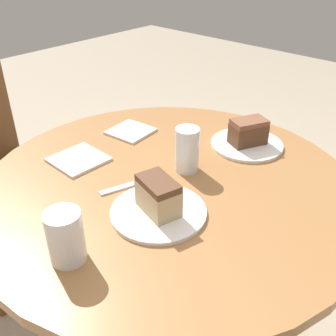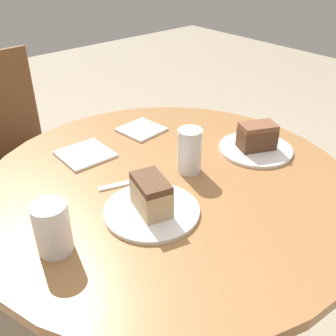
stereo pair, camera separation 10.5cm
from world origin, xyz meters
name	(u,v)px [view 1 (the left image)]	position (x,y,z in m)	size (l,w,h in m)	color
table	(168,232)	(0.00, 0.00, 0.57)	(1.02, 1.02, 0.76)	#9E6B3D
plate_near	(158,212)	(-0.12, -0.08, 0.76)	(0.23, 0.23, 0.01)	white
plate_far	(247,144)	(0.31, -0.05, 0.76)	(0.22, 0.22, 0.01)	white
cake_slice_near	(158,196)	(-0.12, -0.08, 0.81)	(0.09, 0.12, 0.09)	tan
cake_slice_far	(248,132)	(0.31, -0.05, 0.81)	(0.13, 0.11, 0.08)	brown
glass_lemonade	(186,152)	(0.08, 0.00, 0.81)	(0.07, 0.07, 0.13)	beige
glass_water	(66,239)	(-0.36, -0.04, 0.81)	(0.08, 0.08, 0.12)	silver
napkin_stack	(78,159)	(-0.10, 0.27, 0.76)	(0.15, 0.15, 0.01)	silver
fork	(130,185)	(-0.09, 0.06, 0.76)	(0.17, 0.07, 0.00)	silver
napkin_side	(131,131)	(0.13, 0.29, 0.76)	(0.14, 0.14, 0.01)	silver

